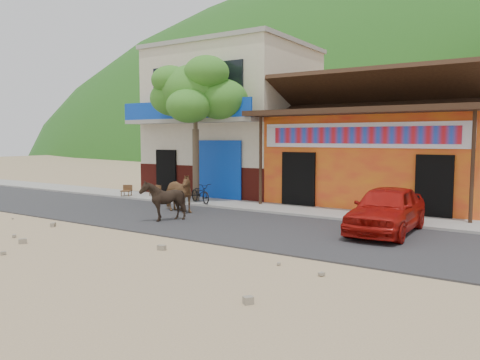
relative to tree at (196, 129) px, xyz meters
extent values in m
plane|color=#9E825B|center=(4.60, -5.80, -3.12)|extent=(120.00, 120.00, 0.00)
cube|color=#28282B|center=(4.60, -3.30, -3.10)|extent=(60.00, 5.00, 0.04)
cube|color=gray|center=(4.60, 0.20, -3.06)|extent=(60.00, 2.00, 0.12)
cube|color=orange|center=(6.60, 4.20, -1.32)|extent=(8.00, 6.00, 3.60)
cube|color=beige|center=(-0.90, 4.20, 0.38)|extent=(7.00, 6.00, 7.00)
imported|color=brown|center=(1.03, -2.41, -2.37)|extent=(1.77, 1.00, 1.41)
imported|color=black|center=(1.88, -4.07, -2.41)|extent=(1.51, 1.43, 1.35)
imported|color=#A5110B|center=(8.52, -1.94, -2.40)|extent=(1.65, 3.99, 1.35)
imported|color=black|center=(0.60, -0.48, -2.60)|extent=(1.60, 1.13, 0.80)
camera|label=1|loc=(12.28, -15.35, -0.37)|focal=35.00mm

